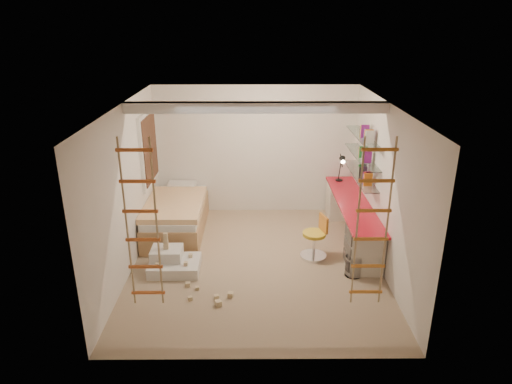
{
  "coord_description": "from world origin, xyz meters",
  "views": [
    {
      "loc": [
        -0.05,
        -6.59,
        3.78
      ],
      "look_at": [
        0.0,
        0.3,
        1.15
      ],
      "focal_mm": 32.0,
      "sensor_mm": 36.0,
      "label": 1
    }
  ],
  "objects_px": {
    "desk": "(351,219)",
    "play_platform": "(173,262)",
    "bed": "(177,215)",
    "swivel_chair": "(315,242)"
  },
  "relations": [
    {
      "from": "desk",
      "to": "play_platform",
      "type": "xyz_separation_m",
      "value": [
        -3.05,
        -1.05,
        -0.27
      ]
    },
    {
      "from": "desk",
      "to": "play_platform",
      "type": "relative_size",
      "value": 3.51
    },
    {
      "from": "bed",
      "to": "play_platform",
      "type": "relative_size",
      "value": 2.51
    },
    {
      "from": "desk",
      "to": "play_platform",
      "type": "height_order",
      "value": "desk"
    },
    {
      "from": "bed",
      "to": "swivel_chair",
      "type": "height_order",
      "value": "swivel_chair"
    },
    {
      "from": "bed",
      "to": "play_platform",
      "type": "bearing_deg",
      "value": -84.21
    },
    {
      "from": "bed",
      "to": "play_platform",
      "type": "distance_m",
      "value": 1.43
    },
    {
      "from": "desk",
      "to": "bed",
      "type": "relative_size",
      "value": 1.4
    },
    {
      "from": "swivel_chair",
      "to": "play_platform",
      "type": "xyz_separation_m",
      "value": [
        -2.33,
        -0.41,
        -0.14
      ]
    },
    {
      "from": "swivel_chair",
      "to": "play_platform",
      "type": "height_order",
      "value": "swivel_chair"
    }
  ]
}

